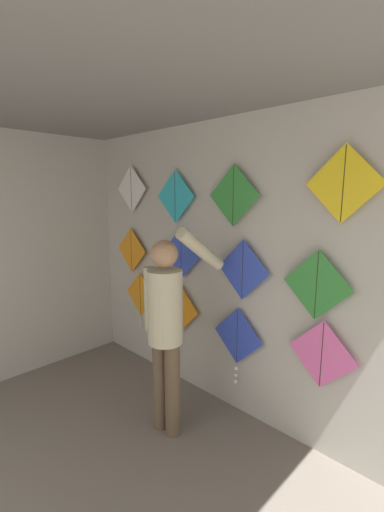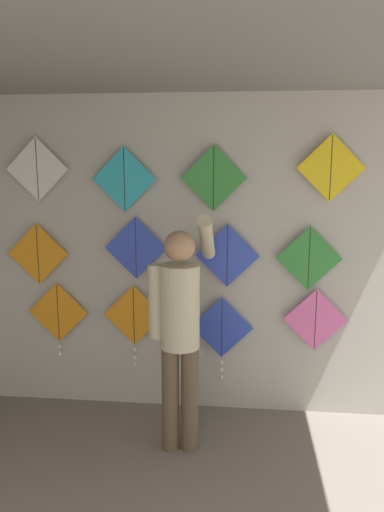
{
  "view_description": "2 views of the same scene",
  "coord_description": "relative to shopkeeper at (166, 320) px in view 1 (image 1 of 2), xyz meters",
  "views": [
    {
      "loc": [
        2.21,
        1.65,
        2.12
      ],
      "look_at": [
        0.04,
        3.88,
        1.55
      ],
      "focal_mm": 24.0,
      "sensor_mm": 36.0,
      "label": 1
    },
    {
      "loc": [
        0.57,
        -0.09,
        2.26
      ],
      "look_at": [
        0.16,
        3.88,
        1.48
      ],
      "focal_mm": 35.0,
      "sensor_mm": 36.0,
      "label": 2
    }
  ],
  "objects": [
    {
      "name": "kite_11",
      "position": [
        1.16,
        0.63,
        1.14
      ],
      "size": [
        0.55,
        0.01,
        0.55
      ],
      "color": "yellow"
    },
    {
      "name": "kite_10",
      "position": [
        0.21,
        0.63,
        1.05
      ],
      "size": [
        0.55,
        0.01,
        0.55
      ],
      "color": "#338C38"
    },
    {
      "name": "kite_1",
      "position": [
        -0.5,
        0.63,
        -0.21
      ],
      "size": [
        0.55,
        0.04,
        0.76
      ],
      "color": "orange"
    },
    {
      "name": "kite_9",
      "position": [
        -0.55,
        0.63,
        1.04
      ],
      "size": [
        0.55,
        0.01,
        0.55
      ],
      "color": "#28B2C6"
    },
    {
      "name": "kite_5",
      "position": [
        -0.47,
        0.63,
        0.45
      ],
      "size": [
        0.55,
        0.01,
        0.55
      ],
      "color": "blue"
    },
    {
      "name": "kite_4",
      "position": [
        -1.36,
        0.63,
        0.38
      ],
      "size": [
        0.55,
        0.01,
        0.55
      ],
      "color": "orange"
    },
    {
      "name": "back_panel",
      "position": [
        -0.11,
        0.72,
        0.35
      ],
      "size": [
        4.51,
        0.06,
        2.8
      ],
      "primitive_type": "cube",
      "color": "#BCB7AD",
      "rests_on": "ground"
    },
    {
      "name": "kite_0",
      "position": [
        -1.2,
        0.63,
        -0.19
      ],
      "size": [
        0.55,
        0.04,
        0.69
      ],
      "color": "orange"
    },
    {
      "name": "kite_8",
      "position": [
        -1.32,
        0.63,
        1.12
      ],
      "size": [
        0.55,
        0.01,
        0.55
      ],
      "color": "white"
    },
    {
      "name": "shopkeeper",
      "position": [
        0.0,
        0.0,
        0.0
      ],
      "size": [
        0.47,
        0.66,
        1.86
      ],
      "rotation": [
        0.0,
        0.0,
        0.08
      ],
      "color": "brown",
      "rests_on": "ground"
    },
    {
      "name": "kite_2",
      "position": [
        0.29,
        0.63,
        -0.29
      ],
      "size": [
        0.55,
        0.04,
        0.76
      ],
      "color": "blue"
    },
    {
      "name": "kite_6",
      "position": [
        0.33,
        0.63,
        0.39
      ],
      "size": [
        0.55,
        0.01,
        0.55
      ],
      "color": "blue"
    },
    {
      "name": "kite_7",
      "position": [
        1.02,
        0.63,
        0.38
      ],
      "size": [
        0.55,
        0.01,
        0.55
      ],
      "color": "#338C38"
    },
    {
      "name": "kite_3",
      "position": [
        1.1,
        0.63,
        -0.16
      ],
      "size": [
        0.55,
        0.01,
        0.55
      ],
      "color": "pink"
    }
  ]
}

